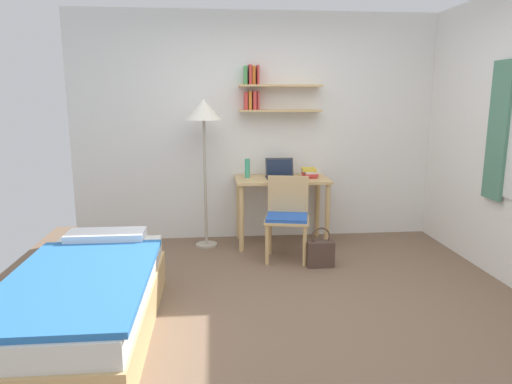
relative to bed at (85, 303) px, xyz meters
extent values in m
plane|color=brown|center=(1.51, 0.26, -0.24)|extent=(5.28, 5.28, 0.00)
cube|color=white|center=(1.51, 2.28, 1.06)|extent=(4.40, 0.05, 2.60)
cube|color=tan|center=(1.68, 2.15, 1.26)|extent=(0.93, 0.22, 0.02)
cube|color=#D13D38|center=(1.29, 2.18, 1.37)|extent=(0.04, 0.14, 0.19)
cube|color=orange|center=(1.34, 2.19, 1.38)|extent=(0.04, 0.12, 0.20)
cube|color=#D13D38|center=(1.39, 2.17, 1.38)|extent=(0.04, 0.15, 0.21)
cube|color=#D13D38|center=(1.43, 2.18, 1.37)|extent=(0.02, 0.13, 0.20)
cube|color=tan|center=(1.68, 2.15, 1.54)|extent=(0.93, 0.22, 0.02)
cube|color=#4CA856|center=(1.29, 2.18, 1.65)|extent=(0.03, 0.13, 0.20)
cube|color=#D13D38|center=(1.34, 2.16, 1.66)|extent=(0.03, 0.17, 0.21)
cube|color=orange|center=(1.38, 2.18, 1.65)|extent=(0.04, 0.13, 0.21)
cube|color=#D13D38|center=(1.43, 2.16, 1.65)|extent=(0.02, 0.17, 0.21)
cube|color=#4C7F66|center=(3.47, 0.85, 1.11)|extent=(0.03, 0.28, 1.24)
cube|color=tan|center=(0.00, -0.01, -0.10)|extent=(0.92, 1.92, 0.28)
cube|color=silver|center=(0.00, -0.01, 0.12)|extent=(0.88, 1.86, 0.16)
cube|color=#2D70B7|center=(0.00, -0.12, 0.22)|extent=(0.93, 1.58, 0.04)
cube|color=white|center=(0.00, 0.74, 0.25)|extent=(0.64, 0.28, 0.10)
cube|color=tan|center=(1.68, 1.96, 0.51)|extent=(1.04, 0.58, 0.03)
cylinder|color=tan|center=(1.21, 1.72, 0.13)|extent=(0.06, 0.06, 0.73)
cylinder|color=tan|center=(2.15, 1.72, 0.13)|extent=(0.06, 0.06, 0.73)
cylinder|color=tan|center=(1.21, 2.20, 0.13)|extent=(0.06, 0.06, 0.73)
cylinder|color=tan|center=(2.15, 2.20, 0.13)|extent=(0.06, 0.06, 0.73)
cube|color=tan|center=(1.65, 1.39, 0.19)|extent=(0.51, 0.47, 0.03)
cube|color=blue|center=(1.65, 1.39, 0.22)|extent=(0.47, 0.44, 0.04)
cube|color=tan|center=(1.69, 1.56, 0.42)|extent=(0.42, 0.12, 0.38)
cylinder|color=tan|center=(1.43, 1.27, -0.03)|extent=(0.04, 0.04, 0.41)
cylinder|color=tan|center=(1.80, 1.19, -0.03)|extent=(0.04, 0.04, 0.41)
cylinder|color=tan|center=(1.50, 1.58, -0.03)|extent=(0.04, 0.04, 0.41)
cylinder|color=tan|center=(1.87, 1.51, -0.03)|extent=(0.04, 0.04, 0.41)
cylinder|color=#B2A893|center=(0.82, 1.93, -0.23)|extent=(0.24, 0.24, 0.02)
cylinder|color=#B2A893|center=(0.82, 1.93, 0.48)|extent=(0.03, 0.03, 1.39)
cone|color=silver|center=(0.82, 1.93, 1.28)|extent=(0.39, 0.39, 0.22)
cube|color=#2D2D33|center=(1.66, 1.97, 0.53)|extent=(0.32, 0.22, 0.01)
cube|color=#2D2D33|center=(1.66, 2.05, 0.63)|extent=(0.32, 0.08, 0.20)
cube|color=black|center=(1.66, 2.04, 0.63)|extent=(0.28, 0.06, 0.17)
cylinder|color=#42A87F|center=(1.30, 2.02, 0.63)|extent=(0.06, 0.06, 0.21)
cube|color=#D13D38|center=(2.00, 1.99, 0.53)|extent=(0.18, 0.22, 0.02)
cube|color=#D13D38|center=(2.00, 1.99, 0.56)|extent=(0.15, 0.23, 0.03)
cube|color=silver|center=(2.01, 2.00, 0.58)|extent=(0.16, 0.22, 0.03)
cube|color=gold|center=(2.00, 2.00, 0.61)|extent=(0.17, 0.24, 0.02)
cube|color=#4C382D|center=(1.95, 1.17, -0.11)|extent=(0.27, 0.12, 0.26)
torus|color=#4C382D|center=(1.95, 1.17, 0.07)|extent=(0.19, 0.02, 0.19)
camera|label=1|loc=(0.92, -3.11, 1.41)|focal=32.45mm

